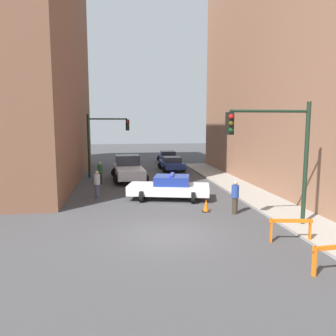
{
  "coord_description": "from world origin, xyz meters",
  "views": [
    {
      "loc": [
        -1.9,
        -12.56,
        4.41
      ],
      "look_at": [
        1.13,
        7.79,
        1.62
      ],
      "focal_mm": 35.0,
      "sensor_mm": 36.0,
      "label": 1
    }
  ],
  "objects": [
    {
      "name": "traffic_cone",
      "position": [
        2.37,
        3.08,
        0.32
      ],
      "size": [
        0.36,
        0.36,
        0.66
      ],
      "color": "black",
      "rests_on": "ground_plane"
    },
    {
      "name": "parked_car_near",
      "position": [
        2.98,
        17.96,
        0.67
      ],
      "size": [
        2.35,
        4.35,
        1.31
      ],
      "rotation": [
        0.0,
        0.0,
        0.03
      ],
      "color": "navy",
      "rests_on": "ground_plane"
    },
    {
      "name": "barrier_front",
      "position": [
        4.35,
        -4.21,
        0.62
      ],
      "size": [
        1.6,
        0.25,
        0.9
      ],
      "rotation": [
        0.0,
        0.0,
        0.06
      ],
      "color": "orange",
      "rests_on": "ground_plane"
    },
    {
      "name": "ground_plane",
      "position": [
        0.0,
        0.0,
        0.0
      ],
      "size": [
        120.0,
        120.0,
        0.0
      ],
      "primitive_type": "plane",
      "color": "#424244"
    },
    {
      "name": "traffic_light_far",
      "position": [
        -3.3,
        14.95,
        3.4
      ],
      "size": [
        3.44,
        0.35,
        5.2
      ],
      "color": "black",
      "rests_on": "ground_plane"
    },
    {
      "name": "pedestrian_sidewalk",
      "position": [
        3.67,
        2.48,
        0.86
      ],
      "size": [
        0.5,
        0.5,
        1.66
      ],
      "rotation": [
        0.0,
        0.0,
        5.68
      ],
      "color": "#382D23",
      "rests_on": "ground_plane"
    },
    {
      "name": "pedestrian_corner",
      "position": [
        -3.34,
        11.69,
        0.86
      ],
      "size": [
        0.47,
        0.47,
        1.66
      ],
      "rotation": [
        0.0,
        0.0,
        1.19
      ],
      "color": "#382D23",
      "rests_on": "ground_plane"
    },
    {
      "name": "pedestrian_crossing",
      "position": [
        -3.26,
        7.04,
        0.86
      ],
      "size": [
        0.49,
        0.49,
        1.66
      ],
      "rotation": [
        0.0,
        0.0,
        2.64
      ],
      "color": "#474C66",
      "rests_on": "ground_plane"
    },
    {
      "name": "sidewalk_right",
      "position": [
        6.2,
        0.0,
        0.06
      ],
      "size": [
        2.4,
        44.0,
        0.12
      ],
      "color": "#9E998E",
      "rests_on": "ground_plane"
    },
    {
      "name": "traffic_light_near",
      "position": [
        4.73,
        0.17,
        3.53
      ],
      "size": [
        3.64,
        0.35,
        5.2
      ],
      "color": "black",
      "rests_on": "sidewalk_right"
    },
    {
      "name": "barrier_mid",
      "position": [
        4.36,
        -1.57,
        0.62
      ],
      "size": [
        1.59,
        0.41,
        0.9
      ],
      "rotation": [
        0.0,
        0.0,
        -0.17
      ],
      "color": "orange",
      "rests_on": "ground_plane"
    },
    {
      "name": "police_car",
      "position": [
        0.95,
        6.04,
        0.72
      ],
      "size": [
        5.01,
        3.05,
        1.52
      ],
      "rotation": [
        0.0,
        0.0,
        1.33
      ],
      "color": "white",
      "rests_on": "ground_plane"
    },
    {
      "name": "white_truck",
      "position": [
        -1.23,
        13.11,
        0.91
      ],
      "size": [
        2.87,
        5.52,
        1.9
      ],
      "rotation": [
        0.0,
        0.0,
        0.06
      ],
      "color": "silver",
      "rests_on": "ground_plane"
    },
    {
      "name": "parked_car_mid",
      "position": [
        3.57,
        24.41,
        0.67
      ],
      "size": [
        2.33,
        4.34,
        1.31
      ],
      "rotation": [
        0.0,
        0.0,
        -0.02
      ],
      "color": "navy",
      "rests_on": "ground_plane"
    }
  ]
}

